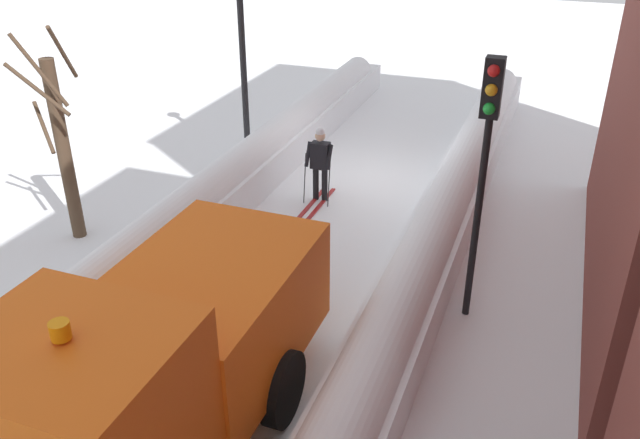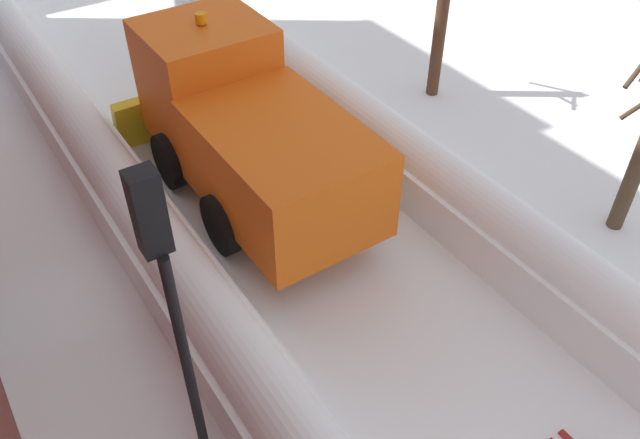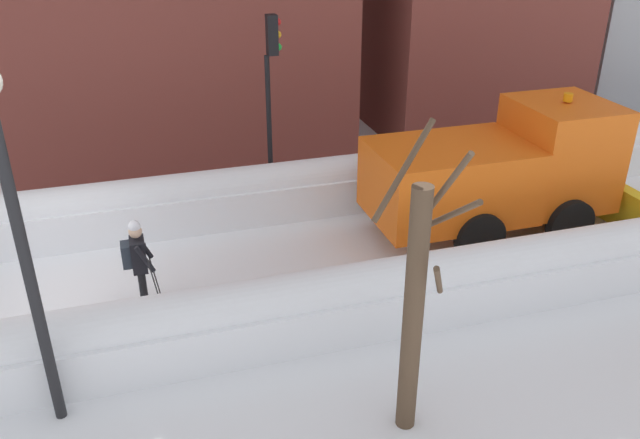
{
  "view_description": "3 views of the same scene",
  "coord_description": "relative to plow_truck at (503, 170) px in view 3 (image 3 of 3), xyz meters",
  "views": [
    {
      "loc": [
        -4.27,
        14.67,
        6.84
      ],
      "look_at": [
        -0.47,
        4.52,
        1.16
      ],
      "focal_mm": 36.94,
      "sensor_mm": 36.0,
      "label": 1
    },
    {
      "loc": [
        -4.48,
        0.53,
        7.82
      ],
      "look_at": [
        -0.11,
        7.14,
        0.93
      ],
      "focal_mm": 36.26,
      "sensor_mm": 36.0,
      "label": 2
    },
    {
      "loc": [
        11.42,
        1.61,
        6.95
      ],
      "look_at": [
        0.4,
        5.0,
        1.2
      ],
      "focal_mm": 36.58,
      "sensor_mm": 36.0,
      "label": 3
    }
  ],
  "objects": [
    {
      "name": "bare_tree_near",
      "position": [
        5.07,
        -4.49,
        0.58
      ],
      "size": [
        1.22,
        1.12,
        4.5
      ],
      "color": "#4B3828",
      "rests_on": "ground"
    },
    {
      "name": "snowbank_left",
      "position": [
        -2.25,
        0.56,
        -0.85
      ],
      "size": [
        1.1,
        36.0,
        1.32
      ],
      "color": "white",
      "rests_on": "ground"
    },
    {
      "name": "street_lamp",
      "position": [
        3.43,
        -9.35,
        1.84
      ],
      "size": [
        0.4,
        0.4,
        5.23
      ],
      "color": "black",
      "rests_on": "ground"
    },
    {
      "name": "skier",
      "position": [
        0.86,
        -7.97,
        -0.48
      ],
      "size": [
        0.62,
        1.8,
        1.81
      ],
      "color": "black",
      "rests_on": "ground"
    },
    {
      "name": "traffic_light_pole",
      "position": [
        -3.14,
        -4.47,
        1.71
      ],
      "size": [
        0.28,
        0.42,
        4.55
      ],
      "color": "black",
      "rests_on": "ground"
    },
    {
      "name": "snowbank_right",
      "position": [
        2.65,
        0.56,
        -0.87
      ],
      "size": [
        1.1,
        36.0,
        1.28
      ],
      "color": "white",
      "rests_on": "ground"
    },
    {
      "name": "plow_truck",
      "position": [
        0.0,
        0.0,
        0.0
      ],
      "size": [
        3.2,
        5.98,
        3.12
      ],
      "color": "orange",
      "rests_on": "ground"
    },
    {
      "name": "ground_plane",
      "position": [
        0.2,
        0.56,
        -1.48
      ],
      "size": [
        80.0,
        80.0,
        0.0
      ],
      "primitive_type": "plane",
      "color": "white"
    }
  ]
}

